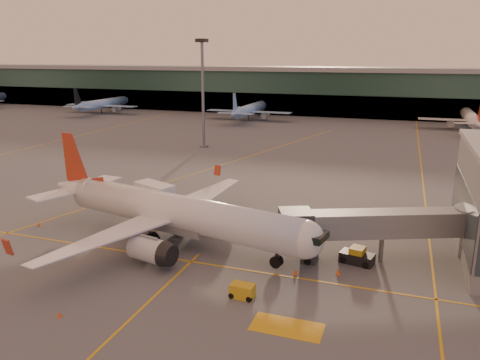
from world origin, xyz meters
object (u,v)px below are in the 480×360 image
(catering_truck, at_px, (155,198))
(pushback_tug, at_px, (357,257))
(gpu_cart, at_px, (242,291))
(main_airplane, at_px, (171,212))

(catering_truck, height_order, pushback_tug, catering_truck)
(catering_truck, height_order, gpu_cart, catering_truck)
(catering_truck, distance_m, pushback_tug, 29.18)
(catering_truck, distance_m, gpu_cart, 26.11)
(main_airplane, relative_size, gpu_cart, 16.73)
(main_airplane, height_order, pushback_tug, main_airplane)
(catering_truck, bearing_deg, gpu_cart, -21.07)
(catering_truck, relative_size, pushback_tug, 1.70)
(gpu_cart, relative_size, pushback_tug, 0.60)
(main_airplane, distance_m, gpu_cart, 16.06)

